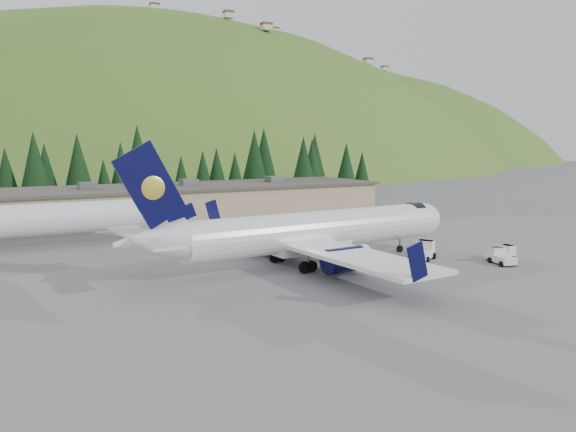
# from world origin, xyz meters

# --- Properties ---
(ground) EXTENTS (600.00, 600.00, 0.00)m
(ground) POSITION_xyz_m (0.00, 0.00, 0.00)
(ground) COLOR slate
(airliner) EXTENTS (35.91, 33.68, 11.92)m
(airliner) POSITION_xyz_m (-1.05, -0.06, 3.18)
(airliner) COLOR white
(airliner) RESTS_ON ground
(second_airliner) EXTENTS (27.50, 11.00, 10.05)m
(second_airliner) POSITION_xyz_m (-24.92, 22.00, 3.32)
(second_airliner) COLOR white
(second_airliner) RESTS_ON ground
(baggage_tug_a) EXTENTS (3.83, 3.30, 1.84)m
(baggage_tug_a) POSITION_xyz_m (10.38, -3.43, 0.82)
(baggage_tug_a) COLOR silver
(baggage_tug_a) RESTS_ON ground
(baggage_tug_b) EXTENTS (2.92, 1.89, 1.50)m
(baggage_tug_b) POSITION_xyz_m (17.09, -7.56, 0.67)
(baggage_tug_b) COLOR silver
(baggage_tug_b) RESTS_ON ground
(baggage_tug_c) EXTENTS (2.32, 3.12, 1.51)m
(baggage_tug_c) POSITION_xyz_m (15.60, -8.64, 0.68)
(baggage_tug_c) COLOR silver
(baggage_tug_c) RESTS_ON ground
(terminal_building) EXTENTS (71.00, 17.00, 6.10)m
(terminal_building) POSITION_xyz_m (-5.01, 38.00, 2.62)
(terminal_building) COLOR tan
(terminal_building) RESTS_ON ground
(ramp_worker) EXTENTS (0.71, 0.50, 1.85)m
(ramp_worker) POSITION_xyz_m (9.12, -4.66, 0.92)
(ramp_worker) COLOR #F2F208
(ramp_worker) RESTS_ON ground
(tree_line) EXTENTS (111.46, 19.67, 14.31)m
(tree_line) POSITION_xyz_m (-8.33, 61.16, 7.54)
(tree_line) COLOR black
(tree_line) RESTS_ON ground
(hills) EXTENTS (614.00, 330.00, 300.00)m
(hills) POSITION_xyz_m (53.34, 207.38, -82.80)
(hills) COLOR #39651E
(hills) RESTS_ON ground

